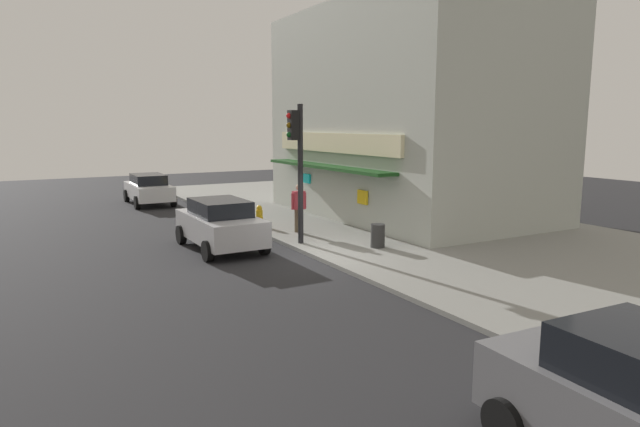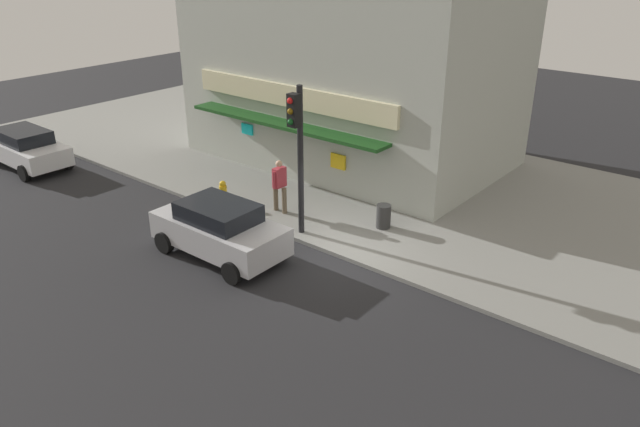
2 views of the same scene
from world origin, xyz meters
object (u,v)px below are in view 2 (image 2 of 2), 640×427
object	(u,v)px
pedestrian	(280,184)
parked_car_silver	(220,229)
traffic_light	(298,142)
parked_car_white	(25,148)
trash_can	(384,216)
fire_hydrant	(223,192)

from	to	relation	value
pedestrian	parked_car_silver	xyz separation A→B (m)	(0.59, -3.18, -0.27)
traffic_light	parked_car_white	world-z (taller)	traffic_light
trash_can	fire_hydrant	bearing A→B (deg)	-160.53
traffic_light	fire_hydrant	size ratio (longest dim) A/B	5.57
fire_hydrant	pedestrian	distance (m)	2.18
traffic_light	fire_hydrant	distance (m)	4.36
parked_car_silver	trash_can	bearing A→B (deg)	57.64
parked_car_white	trash_can	bearing A→B (deg)	16.00
parked_car_white	pedestrian	bearing A→B (deg)	15.06
fire_hydrant	parked_car_white	bearing A→B (deg)	-166.08
trash_can	pedestrian	distance (m)	3.58
traffic_light	pedestrian	bearing A→B (deg)	151.75
trash_can	parked_car_silver	size ratio (longest dim) A/B	0.19
fire_hydrant	trash_can	size ratio (longest dim) A/B	1.09
traffic_light	parked_car_white	bearing A→B (deg)	-170.37
pedestrian	parked_car_silver	distance (m)	3.25
traffic_light	fire_hydrant	world-z (taller)	traffic_light
parked_car_white	fire_hydrant	bearing A→B (deg)	13.92
traffic_light	parked_car_silver	bearing A→B (deg)	-112.46
fire_hydrant	trash_can	distance (m)	5.63
traffic_light	fire_hydrant	bearing A→B (deg)	178.15
fire_hydrant	trash_can	world-z (taller)	fire_hydrant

